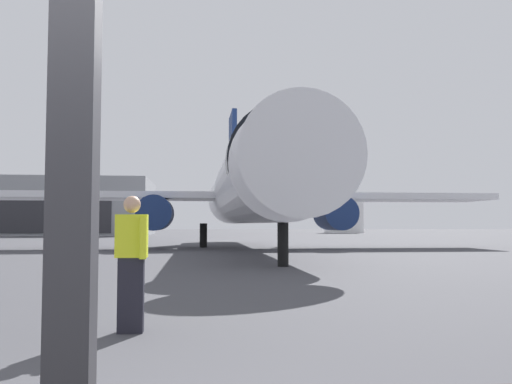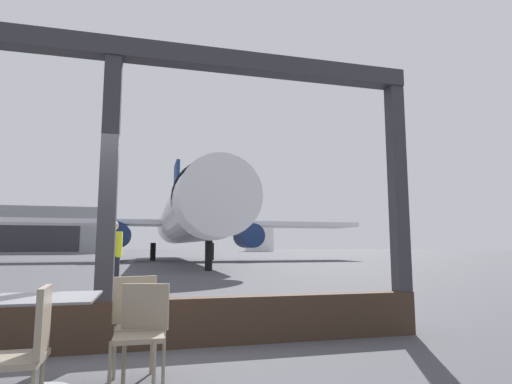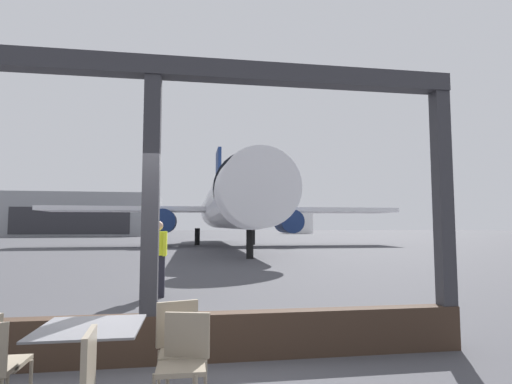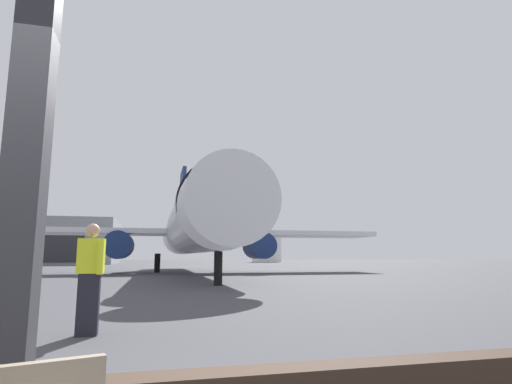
{
  "view_description": "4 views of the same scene",
  "coord_description": "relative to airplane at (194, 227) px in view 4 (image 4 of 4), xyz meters",
  "views": [
    {
      "loc": [
        0.56,
        -2.55,
        1.37
      ],
      "look_at": [
        2.42,
        14.47,
        2.39
      ],
      "focal_mm": 38.32,
      "sensor_mm": 36.0,
      "label": 1
    },
    {
      "loc": [
        0.46,
        -5.2,
        1.18
      ],
      "look_at": [
        5.8,
        15.38,
        3.93
      ],
      "focal_mm": 29.39,
      "sensor_mm": 36.0,
      "label": 2
    },
    {
      "loc": [
        0.5,
        -5.09,
        1.62
      ],
      "look_at": [
        4.07,
        17.59,
        3.55
      ],
      "focal_mm": 28.55,
      "sensor_mm": 36.0,
      "label": 3
    },
    {
      "loc": [
        0.71,
        -2.46,
        1.22
      ],
      "look_at": [
        4.56,
        13.22,
        3.75
      ],
      "focal_mm": 28.84,
      "sensor_mm": 36.0,
      "label": 4
    }
  ],
  "objects": [
    {
      "name": "ground_crew_worker",
      "position": [
        -3.64,
        -22.45,
        -2.37
      ],
      "size": [
        0.41,
        0.45,
        1.74
      ],
      "color": "black",
      "rests_on": "ground"
    },
    {
      "name": "distant_hangar",
      "position": [
        -21.67,
        43.6,
        0.26
      ],
      "size": [
        25.71,
        16.55,
        7.07
      ],
      "color": "gray",
      "rests_on": "ground"
    },
    {
      "name": "airplane",
      "position": [
        0.0,
        0.0,
        0.0
      ],
      "size": [
        29.15,
        30.93,
        10.15
      ],
      "color": "silver",
      "rests_on": "ground"
    },
    {
      "name": "window_frame",
      "position": [
        -3.38,
        -27.04,
        -1.9
      ],
      "size": [
        7.99,
        0.24,
        3.73
      ],
      "color": "#38281E",
      "rests_on": "ground"
    },
    {
      "name": "fuel_storage_tank",
      "position": [
        20.9,
        56.69,
        -0.68
      ],
      "size": [
        6.31,
        6.31,
        5.2
      ],
      "primitive_type": "cylinder",
      "color": "white",
      "rests_on": "ground"
    },
    {
      "name": "ground_plane",
      "position": [
        -3.38,
        12.96,
        -3.28
      ],
      "size": [
        220.0,
        220.0,
        0.0
      ],
      "primitive_type": "plane",
      "color": "#424247"
    }
  ]
}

